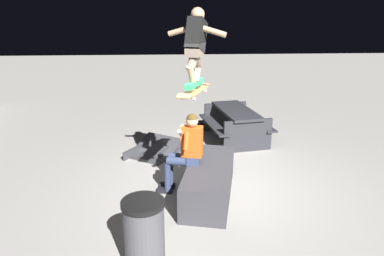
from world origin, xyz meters
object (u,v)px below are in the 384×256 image
Objects in this scene: ledge_box_main at (209,181)px; skater_airborne at (196,44)px; person_sitting_on_ledge at (185,149)px; trash_bin at (144,234)px; picnic_table_back at (236,120)px; kicker_ramp at (154,151)px; skateboard at (194,91)px.

skater_airborne is at bearing 89.87° from ledge_box_main.
ledge_box_main is 1.32× the size of person_sitting_on_ledge.
picnic_table_back is at bearing -23.40° from trash_bin.
person_sitting_on_ledge is 0.73× the size of picnic_table_back.
trash_bin is at bearing 156.60° from picnic_table_back.
person_sitting_on_ledge is at bearing -17.29° from trash_bin.
kicker_ramp is at bearing 0.62° from trash_bin.
skateboard is 0.53× the size of picnic_table_back.
ledge_box_main is 0.96× the size of picnic_table_back.
skater_airborne is at bearing -22.43° from skateboard.
skateboard is at bearing 101.60° from ledge_box_main.
skateboard is at bearing 156.69° from picnic_table_back.
kicker_ramp is 3.56m from trash_bin.
ledge_box_main is 2.07× the size of trash_bin.
trash_bin is (-1.60, 0.70, -1.35)m from skateboard.
skateboard is (-0.05, 0.25, 1.52)m from ledge_box_main.
trash_bin reaches higher than kicker_ramp.
person_sitting_on_ledge reaches higher than ledge_box_main.
person_sitting_on_ledge is 1.04m from skateboard.
person_sitting_on_ledge is 1.93m from trash_bin.
skater_airborne is 3.51m from picnic_table_back.
picnic_table_back is at bearing -23.31° from skateboard.
skateboard is at bearing 157.57° from skater_airborne.
picnic_table_back is (2.66, -1.15, -1.98)m from skater_airborne.
ledge_box_main is 1.80× the size of skateboard.
skater_airborne is at bearing -158.07° from kicker_ramp.
person_sitting_on_ledge is at bearing 43.74° from skater_airborne.
person_sitting_on_ledge is 2.84m from picnic_table_back.
person_sitting_on_ledge is at bearing 67.23° from ledge_box_main.
person_sitting_on_ledge is 1.71m from skater_airborne.
kicker_ramp is (1.88, 0.99, -0.21)m from ledge_box_main.
skater_airborne is 2.72m from trash_bin.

